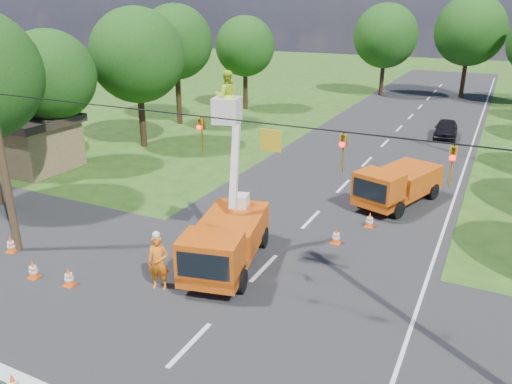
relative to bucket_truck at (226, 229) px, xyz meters
The scene contains 22 objects.
ground 15.56m from the bucket_truck, 85.03° to the left, with size 140.00×140.00×0.00m, color #254615.
road_main 15.56m from the bucket_truck, 85.03° to the left, with size 12.00×100.00×0.06m, color black.
road_cross 3.29m from the bucket_truck, 62.44° to the right, with size 56.00×10.00×0.07m, color black.
edge_line 16.99m from the bucket_truck, 65.78° to the left, with size 0.12×90.00×0.02m, color silver.
bucket_truck is the anchor object (origin of this frame).
second_truck 10.15m from the bucket_truck, 64.34° to the left, with size 3.62×5.79×2.04m.
ground_worker 2.78m from the bucket_truck, 119.26° to the right, with size 0.74×0.49×2.03m, color orange.
distant_car 24.59m from the bucket_truck, 78.37° to the left, with size 1.58×3.93×1.34m, color black.
traffic_cone_2 4.94m from the bucket_truck, 49.71° to the left, with size 0.38×0.38×0.71m.
traffic_cone_3 7.17m from the bucket_truck, 56.24° to the left, with size 0.38×0.38×0.71m.
traffic_cone_4 5.75m from the bucket_truck, 139.19° to the right, with size 0.38×0.38×0.71m.
traffic_cone_5 7.07m from the bucket_truck, 146.46° to the right, with size 0.38×0.38×0.71m.
traffic_cone_6 8.79m from the bucket_truck, 161.17° to the right, with size 0.38×0.38×0.71m.
traffic_cone_7 12.84m from the bucket_truck, 63.73° to the left, with size 0.38×0.38×0.71m.
signal_span 6.18m from the bucket_truck, 35.86° to the right, with size 18.00×0.29×1.07m.
shed 17.52m from the bucket_truck, 161.95° to the left, with size 5.50×4.50×3.15m.
tree_left_c 16.92m from the bucket_truck, 157.02° to the left, with size 5.20×5.20×8.06m.
tree_left_d 19.03m from the bucket_truck, 137.70° to the left, with size 6.20×6.20×9.24m.
tree_left_e 25.32m from the bucket_truck, 128.51° to the left, with size 5.80×5.80×9.41m.
tree_left_f 30.83m from the bucket_truck, 116.14° to the left, with size 5.40×5.40×8.40m.
tree_far_a 40.86m from the bucket_truck, 95.17° to the left, with size 6.60×6.60×9.50m.
tree_far_b 42.97m from the bucket_truck, 84.16° to the left, with size 7.00×7.00×10.32m.
Camera 1 is at (7.02, -9.85, 9.27)m, focal length 35.00 mm.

